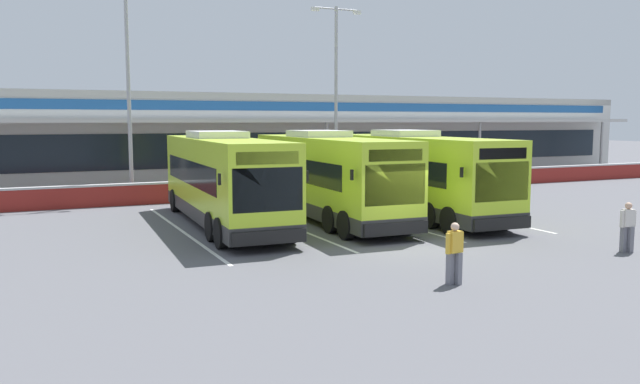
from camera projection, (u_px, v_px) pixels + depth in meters
ground_plane at (406, 245)px, 21.50m from camera, size 200.00×200.00×0.00m
terminal_building at (203, 137)px, 45.42m from camera, size 70.00×13.00×6.00m
red_barrier_wall at (262, 188)px, 34.51m from camera, size 60.00×0.40×1.10m
coach_bus_leftmost at (223, 181)px, 25.45m from camera, size 3.36×12.26×3.78m
coach_bus_left_centre at (327, 178)px, 27.05m from camera, size 3.36×12.26×3.78m
coach_bus_centre at (415, 175)px, 28.09m from camera, size 3.36×12.26×3.78m
bay_stripe_far_west at (182, 231)px, 24.28m from camera, size 0.14×13.00×0.01m
bay_stripe_west at (284, 223)px, 26.03m from camera, size 0.14×13.00×0.01m
bay_stripe_mid_west at (373, 217)px, 27.79m from camera, size 0.14×13.00×0.01m
bay_stripe_centre at (451, 211)px, 29.54m from camera, size 0.14×13.00×0.01m
pedestrian_child at (454, 251)px, 16.29m from camera, size 0.54×0.30×1.62m
pedestrian_near_bin at (628, 225)px, 20.26m from camera, size 0.54×0.35×1.62m
lamp_post_west at (128, 80)px, 32.52m from camera, size 3.24×0.28×11.00m
lamp_post_centre at (336, 86)px, 38.46m from camera, size 3.24×0.28×11.00m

